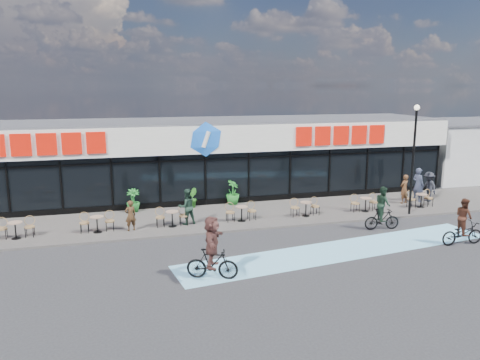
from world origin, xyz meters
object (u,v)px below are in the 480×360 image
Objects in this scene: pedestrian_a at (429,187)px; pedestrian_b at (418,185)px; lamp_post at (414,151)px; pedestrian_c at (404,189)px; potted_plant_right at (233,192)px; potted_plant_left at (133,200)px; cyclist_b at (382,211)px; potted_plant_mid at (192,198)px; cyclist_a at (463,227)px; patron_right at (187,207)px; patron_left at (131,216)px.

pedestrian_b is (-0.64, 0.11, 0.12)m from pedestrian_a.
pedestrian_a is (2.71, 2.13, -2.44)m from lamp_post.
pedestrian_c is (-1.64, -0.06, -0.03)m from pedestrian_a.
potted_plant_right is 11.26m from pedestrian_a.
cyclist_b reaches higher than potted_plant_left.
potted_plant_mid is (-10.63, 4.31, -2.77)m from lamp_post.
pedestrian_b is 1.03m from pedestrian_c.
potted_plant_right is at bearing -106.02° from pedestrian_a.
pedestrian_c is 6.77m from cyclist_a.
patron_right is 0.86× the size of cyclist_a.
lamp_post is 4.58× the size of potted_plant_left.
lamp_post is at bearing -22.07° from potted_plant_mid.
pedestrian_b reaches higher than potted_plant_right.
pedestrian_c is at bearing 62.83° from lamp_post.
lamp_post is 2.77× the size of cyclist_a.
potted_plant_left is 3.35m from patron_left.
cyclist_b reaches higher than pedestrian_b.
potted_plant_mid is 0.52× the size of cyclist_a.
cyclist_b is at bearing -47.57° from potted_plant_right.
potted_plant_left is 0.74× the size of pedestrian_c.
cyclist_b reaches higher than patron_right.
potted_plant_right is (-8.31, 4.42, -2.62)m from lamp_post.
potted_plant_left is 0.59× the size of cyclist_b.
cyclist_b is (11.09, -5.97, 0.17)m from potted_plant_left.
pedestrian_b reaches higher than potted_plant_left.
cyclist_a is (10.05, -8.81, 0.14)m from potted_plant_mid.
pedestrian_c is at bearing -8.32° from potted_plant_left.
cyclist_b is (-2.11, 2.77, 0.11)m from cyclist_a.
patron_right is at bearing -15.42° from pedestrian_c.
lamp_post is 3.40m from pedestrian_c.
potted_plant_mid is at bearing 64.50° from pedestrian_b.
pedestrian_a is 0.84× the size of cyclist_a.
lamp_post is at bearing 82.65° from cyclist_a.
lamp_post is at bearing 32.67° from cyclist_b.
potted_plant_right is (2.32, 0.11, 0.15)m from potted_plant_mid.
pedestrian_b is (15.86, -2.01, 0.37)m from potted_plant_left.
potted_plant_mid is 3.20m from patron_right.
pedestrian_c is 5.34m from cyclist_b.
lamp_post is at bearing 160.97° from patron_right.
potted_plant_left is 16.63m from pedestrian_a.
cyclist_a is at bearing -49.08° from potted_plant_right.
cyclist_b is at bearing 127.33° from cyclist_a.
potted_plant_mid is 0.51× the size of cyclist_b.
pedestrian_b is (16.12, 1.34, 0.26)m from patron_left.
patron_left reaches higher than potted_plant_left.
pedestrian_b is (12.70, -2.07, 0.45)m from potted_plant_mid.
lamp_post reaches higher than potted_plant_mid.
cyclist_b is (5.62, -6.15, 0.10)m from potted_plant_right.
pedestrian_c is at bearing 83.09° from pedestrian_b.
patron_right is at bearing -51.81° from potted_plant_left.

